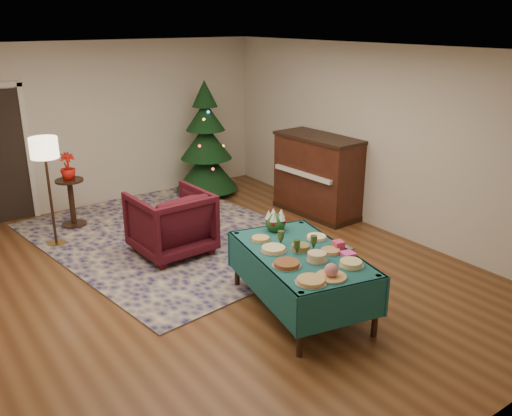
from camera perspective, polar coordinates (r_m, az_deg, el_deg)
room_shell at (r=6.31m, az=-5.73°, el=3.84°), size 7.00×7.00×7.00m
rug at (r=8.03m, az=-8.86°, el=-2.95°), size 3.72×4.58×0.02m
buffet_table at (r=5.85m, az=4.75°, el=-5.87°), size 1.35×1.91×0.68m
platter_0 at (r=5.16m, az=5.80°, el=-7.64°), size 0.31×0.31×0.04m
platter_1 at (r=5.26m, az=7.92°, el=-6.71°), size 0.31×0.31×0.15m
platter_2 at (r=5.54m, az=9.96°, el=-5.78°), size 0.26×0.26×0.06m
platter_3 at (r=5.46m, az=3.25°, el=-5.91°), size 0.30×0.30×0.05m
platter_4 at (r=5.59m, az=6.42°, el=-5.15°), size 0.23×0.23×0.09m
platter_5 at (r=5.81m, az=7.82°, el=-4.52°), size 0.23×0.23×0.04m
platter_6 at (r=5.79m, az=1.84°, el=-4.36°), size 0.30×0.30×0.05m
platter_7 at (r=5.82m, az=4.72°, el=-4.18°), size 0.23×0.23×0.06m
platter_8 at (r=6.14m, az=6.39°, el=-3.08°), size 0.25×0.25×0.04m
platter_9 at (r=6.06m, az=0.48°, el=-3.27°), size 0.23×0.23×0.04m
goblet_0 at (r=5.94m, az=2.63°, el=-3.10°), size 0.07×0.07×0.16m
goblet_1 at (r=5.84m, az=6.10°, el=-3.59°), size 0.07×0.07×0.16m
goblet_2 at (r=5.72m, az=4.30°, el=-4.03°), size 0.07×0.07×0.16m
napkin_stack at (r=5.77m, az=9.65°, el=-4.79°), size 0.16×0.16×0.04m
gift_box at (r=5.90m, az=8.65°, el=-3.88°), size 0.13×0.13×0.09m
centerpiece at (r=6.31m, az=2.08°, el=-1.37°), size 0.24×0.24×0.28m
armchair at (r=7.31m, az=-8.97°, el=-1.23°), size 0.98×0.92×0.97m
floor_lamp at (r=7.80m, az=-21.35°, el=5.26°), size 0.37×0.37×1.54m
side_table at (r=8.70m, az=-18.81°, el=0.44°), size 0.42×0.42×0.74m
potted_plant at (r=8.56m, az=-19.16°, el=3.58°), size 0.23×0.40×0.23m
christmas_tree at (r=9.70m, az=-5.28°, el=6.71°), size 1.27×1.27×2.03m
piano at (r=8.76m, az=6.51°, el=3.35°), size 0.77×1.52×1.28m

